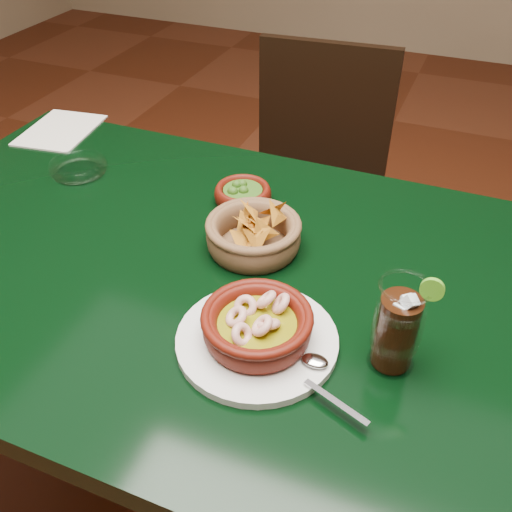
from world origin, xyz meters
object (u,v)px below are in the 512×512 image
at_px(dining_chair, 311,192).
at_px(shrimp_plate, 257,329).
at_px(dining_table, 189,300).
at_px(chip_basket, 254,234).
at_px(cola_drink, 397,327).

height_order(dining_chair, shrimp_plate, dining_chair).
bearing_deg(dining_table, shrimp_plate, -35.61).
height_order(dining_table, chip_basket, chip_basket).
distance_m(dining_chair, cola_drink, 0.94).
bearing_deg(dining_chair, chip_basket, -82.52).
height_order(dining_chair, cola_drink, cola_drink).
bearing_deg(cola_drink, shrimp_plate, -168.40).
relative_size(dining_table, chip_basket, 6.12).
distance_m(shrimp_plate, cola_drink, 0.19).
xyz_separation_m(dining_chair, shrimp_plate, (0.17, -0.84, 0.30)).
bearing_deg(dining_chair, cola_drink, -66.05).
bearing_deg(shrimp_plate, dining_table, 144.39).
relative_size(dining_chair, shrimp_plate, 2.92).
xyz_separation_m(dining_chair, cola_drink, (0.36, -0.80, 0.34)).
distance_m(chip_basket, cola_drink, 0.32).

